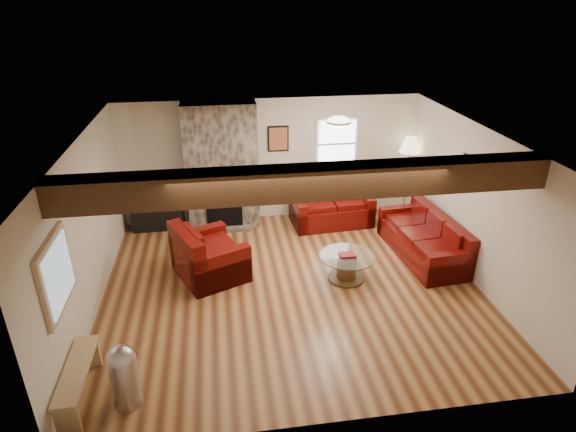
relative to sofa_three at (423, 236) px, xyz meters
name	(u,v)px	position (x,y,z in m)	size (l,w,h in m)	color
room	(292,218)	(-2.48, -0.66, 0.86)	(8.00, 8.00, 8.00)	brown
oak_beam	(309,182)	(-2.48, -1.91, 1.92)	(6.00, 0.36, 0.38)	#341E0F
chimney_breast	(222,168)	(-3.48, 1.83, 0.83)	(1.40, 0.67, 2.50)	#353029
back_window	(337,143)	(-1.13, 2.05, 1.16)	(0.90, 0.08, 1.10)	white
hatch_window	(57,274)	(-5.44, -2.16, 1.06)	(0.08, 1.00, 0.90)	tan
ceiling_dome	(339,124)	(-1.58, 0.24, 2.05)	(0.40, 0.40, 0.18)	beige
artwork_back	(278,139)	(-2.33, 2.05, 1.31)	(0.42, 0.06, 0.52)	black
artwork_right	(470,170)	(0.48, -0.36, 1.36)	(0.06, 0.55, 0.42)	black
sofa_three	(423,236)	(0.00, 0.00, 0.00)	(2.03, 0.85, 0.78)	#410804
loveseat	(331,204)	(-1.31, 1.57, 0.03)	(1.59, 0.91, 0.84)	#410804
armchair_red	(210,251)	(-3.78, -0.09, 0.07)	(1.13, 0.99, 0.91)	#410804
coffee_table	(347,267)	(-1.54, -0.55, -0.17)	(0.91, 0.91, 0.48)	#442C15
tv_cabinet	(158,216)	(-4.81, 1.87, -0.14)	(1.01, 0.40, 0.50)	black
television	(155,194)	(-4.81, 1.87, 0.35)	(0.83, 0.11, 0.48)	black
floor_lamp	(410,149)	(0.32, 1.74, 1.07)	(0.44, 0.44, 1.71)	tan
pine_bench	(79,383)	(-5.31, -2.61, -0.17)	(0.27, 1.17, 0.44)	tan
pedal_bin	(124,376)	(-4.75, -2.77, 0.02)	(0.33, 0.33, 0.82)	#B1B1B6
coal_bucket	(211,236)	(-3.77, 1.00, -0.21)	(0.38, 0.38, 0.36)	slate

